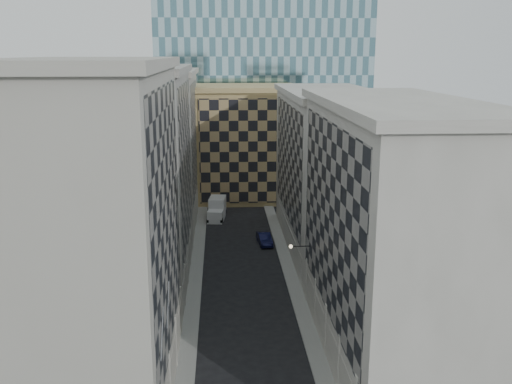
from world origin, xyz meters
name	(u,v)px	position (x,y,z in m)	size (l,w,h in m)	color
sidewalk_west	(195,284)	(-5.25, 30.00, 0.07)	(1.50, 100.00, 0.15)	gray
sidewalk_east	(293,282)	(5.25, 30.00, 0.07)	(1.50, 100.00, 0.15)	gray
bldg_left_a	(96,236)	(-10.88, 11.00, 11.82)	(10.80, 22.80, 23.70)	#A7A396
bldg_left_b	(140,176)	(-10.88, 33.00, 11.32)	(10.80, 22.80, 22.70)	gray
bldg_left_c	(161,147)	(-10.88, 55.00, 10.83)	(10.80, 22.80, 21.70)	#A7A396
bldg_right_a	(390,233)	(10.88, 15.00, 10.32)	(10.80, 26.80, 20.70)	#A9A69B
bldg_right_b	(327,170)	(10.89, 42.00, 9.85)	(10.80, 28.80, 19.70)	#A9A69B
tan_block	(246,142)	(2.00, 67.90, 9.44)	(16.80, 14.80, 18.80)	tan
church_tower	(231,36)	(0.00, 82.00, 26.95)	(7.20, 7.20, 51.50)	#2C2822
flagpoles_left	(165,318)	(-5.90, 6.00, 8.00)	(0.10, 6.33, 2.33)	gray
bracket_lamp	(293,246)	(4.38, 24.00, 6.20)	(1.98, 0.36, 0.36)	black
box_truck	(217,210)	(-2.97, 54.87, 1.34)	(2.93, 5.84, 3.08)	silver
dark_car	(264,239)	(3.18, 42.76, 0.74)	(1.56, 4.48, 1.47)	#0E1033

